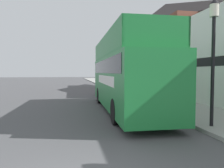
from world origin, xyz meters
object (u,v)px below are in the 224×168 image
object	(u,v)px
lamp_post_nearest	(214,39)
lamp_post_second	(140,59)
tour_bus	(125,77)
parked_car_ahead_of_bus	(109,89)

from	to	relation	value
lamp_post_nearest	lamp_post_second	size ratio (longest dim) A/B	1.09
tour_bus	parked_car_ahead_of_bus	distance (m)	7.54
parked_car_ahead_of_bus	lamp_post_nearest	world-z (taller)	lamp_post_nearest
lamp_post_nearest	lamp_post_second	distance (m)	8.18
lamp_post_nearest	lamp_post_second	bearing A→B (deg)	91.14
lamp_post_second	tour_bus	bearing A→B (deg)	-119.88
lamp_post_nearest	lamp_post_second	world-z (taller)	lamp_post_nearest
parked_car_ahead_of_bus	lamp_post_second	size ratio (longest dim) A/B	0.92
tour_bus	lamp_post_second	bearing A→B (deg)	61.73
parked_car_ahead_of_bus	lamp_post_nearest	xyz separation A→B (m)	(1.75, -12.02, 2.75)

